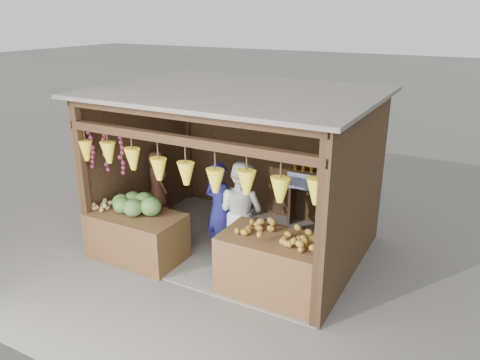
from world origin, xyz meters
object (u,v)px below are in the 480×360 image
at_px(man_standing, 220,210).
at_px(vendor_seated, 157,180).
at_px(counter_left, 137,236).
at_px(counter_right, 273,266).
at_px(woman_standing, 241,211).

height_order(man_standing, vendor_seated, man_standing).
xyz_separation_m(counter_left, counter_right, (2.36, 0.10, 0.06)).
distance_m(counter_right, woman_standing, 1.18).
bearing_deg(man_standing, counter_left, 46.48).
relative_size(counter_left, man_standing, 0.95).
xyz_separation_m(woman_standing, vendor_seated, (-2.04, 0.48, 0.02)).
relative_size(counter_right, man_standing, 0.91).
bearing_deg(counter_left, counter_right, 2.51).
bearing_deg(counter_left, vendor_seated, 113.46).
bearing_deg(man_standing, counter_right, 166.82).
bearing_deg(vendor_seated, woman_standing, -161.14).
distance_m(counter_right, man_standing, 1.43).
relative_size(woman_standing, vendor_seated, 1.48).
height_order(counter_right, vendor_seated, vendor_seated).
distance_m(man_standing, vendor_seated, 1.76).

